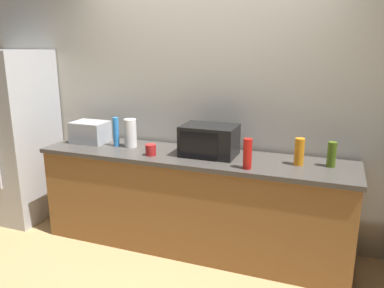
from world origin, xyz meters
name	(u,v)px	position (x,y,z in m)	size (l,w,h in m)	color
ground_plane	(176,268)	(0.00, 0.00, 0.00)	(8.00, 8.00, 0.00)	tan
back_wall	(207,99)	(0.00, 0.81, 1.35)	(6.40, 0.10, 2.70)	beige
counter_run	(192,201)	(0.00, 0.40, 0.45)	(2.84, 0.64, 0.90)	brown
refrigerator	(14,136)	(-2.05, 0.40, 0.90)	(0.72, 0.73, 1.80)	#B7BABF
microwave	(209,140)	(0.14, 0.45, 1.04)	(0.48, 0.35, 0.27)	black
toaster_oven	(90,132)	(-1.11, 0.46, 1.01)	(0.34, 0.26, 0.21)	#B7BABF
paper_towel_roll	(130,133)	(-0.65, 0.45, 1.04)	(0.12, 0.12, 0.27)	white
bottle_spray_cleaner	(116,132)	(-0.79, 0.43, 1.04)	(0.06, 0.06, 0.28)	#338CE5
bottle_olive_oil	(332,154)	(1.17, 0.48, 1.00)	(0.07, 0.07, 0.21)	#4C6B19
bottle_dish_soap	(299,152)	(0.92, 0.43, 1.01)	(0.08, 0.08, 0.22)	orange
bottle_hot_sauce	(248,154)	(0.55, 0.19, 1.02)	(0.07, 0.07, 0.25)	red
mug_red	(151,150)	(-0.34, 0.26, 0.95)	(0.09, 0.09, 0.10)	red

